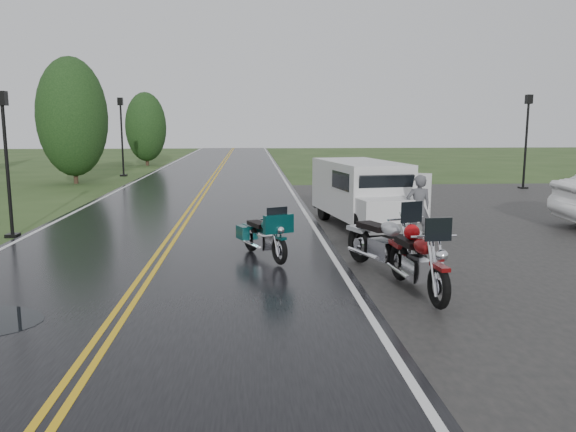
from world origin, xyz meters
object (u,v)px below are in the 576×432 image
object	(u,v)px
motorcycle_silver	(414,247)
lamp_post_far_left	(122,137)
motorcycle_red	(440,269)
van_white	(358,203)
motorcycle_teal	(280,239)
lamp_post_near_left	(7,165)
lamp_post_far_right	(526,142)
person_at_van	(418,210)

from	to	relation	value
motorcycle_silver	lamp_post_far_left	distance (m)	24.82
motorcycle_red	van_white	bearing A→B (deg)	86.75
motorcycle_teal	lamp_post_near_left	world-z (taller)	lamp_post_near_left
lamp_post_near_left	lamp_post_far_left	world-z (taller)	lamp_post_far_left
lamp_post_near_left	motorcycle_red	bearing A→B (deg)	-35.86
lamp_post_near_left	lamp_post_far_right	world-z (taller)	lamp_post_far_right
motorcycle_teal	motorcycle_silver	world-z (taller)	motorcycle_silver
motorcycle_teal	person_at_van	world-z (taller)	person_at_van
person_at_van	lamp_post_far_left	size ratio (longest dim) A/B	0.38
motorcycle_red	motorcycle_teal	bearing A→B (deg)	122.90
motorcycle_teal	motorcycle_silver	xyz separation A→B (m)	(2.35, -1.51, 0.13)
motorcycle_teal	motorcycle_red	bearing A→B (deg)	-75.38
motorcycle_teal	lamp_post_near_left	size ratio (longest dim) A/B	0.53
motorcycle_red	motorcycle_silver	world-z (taller)	motorcycle_silver
motorcycle_red	motorcycle_teal	xyz separation A→B (m)	(-2.32, 2.97, -0.11)
van_white	lamp_post_far_right	world-z (taller)	lamp_post_far_right
van_white	lamp_post_far_left	xyz separation A→B (m)	(-9.88, 18.45, 1.26)
motorcycle_silver	lamp_post_far_right	world-z (taller)	lamp_post_far_right
motorcycle_red	lamp_post_far_right	bearing A→B (deg)	54.76
motorcycle_teal	lamp_post_far_left	size ratio (longest dim) A/B	0.46
motorcycle_teal	lamp_post_far_left	distance (m)	22.55
van_white	lamp_post_near_left	bearing A→B (deg)	164.50
motorcycle_silver	lamp_post_near_left	world-z (taller)	lamp_post_near_left
person_at_van	lamp_post_far_left	bearing A→B (deg)	-56.99
motorcycle_red	lamp_post_near_left	world-z (taller)	lamp_post_near_left
motorcycle_red	lamp_post_near_left	size ratio (longest dim) A/B	0.63
motorcycle_teal	lamp_post_far_right	distance (m)	17.94
motorcycle_silver	person_at_van	xyz separation A→B (m)	(1.17, 3.66, 0.11)
van_white	motorcycle_red	bearing A→B (deg)	-97.51
motorcycle_teal	person_at_van	distance (m)	4.13
motorcycle_red	lamp_post_far_right	world-z (taller)	lamp_post_far_right
motorcycle_red	motorcycle_silver	xyz separation A→B (m)	(0.03, 1.46, 0.03)
lamp_post_far_right	motorcycle_red	bearing A→B (deg)	-120.09
motorcycle_silver	van_white	xyz separation A→B (m)	(-0.22, 4.18, 0.23)
motorcycle_teal	van_white	xyz separation A→B (m)	(2.14, 2.67, 0.36)
person_at_van	lamp_post_far_right	distance (m)	14.04
lamp_post_near_left	lamp_post_far_right	distance (m)	21.02
motorcycle_silver	lamp_post_far_right	bearing A→B (deg)	35.78
motorcycle_teal	person_at_van	size ratio (longest dim) A/B	1.21
motorcycle_teal	van_white	distance (m)	3.44
motorcycle_teal	lamp_post_far_right	size ratio (longest dim) A/B	0.47
van_white	lamp_post_far_left	bearing A→B (deg)	108.77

